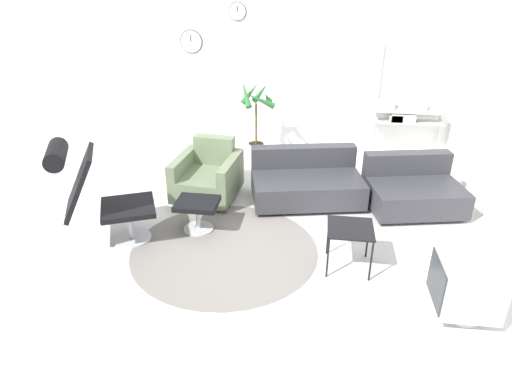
# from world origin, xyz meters

# --- Properties ---
(ground_plane) EXTENTS (12.00, 12.00, 0.00)m
(ground_plane) POSITION_xyz_m (0.00, 0.00, 0.00)
(ground_plane) COLOR silver
(wall_back) EXTENTS (12.00, 0.09, 2.80)m
(wall_back) POSITION_xyz_m (-0.00, 3.15, 1.40)
(wall_back) COLOR white
(wall_back) RESTS_ON ground_plane
(round_rug) EXTENTS (2.09, 2.09, 0.01)m
(round_rug) POSITION_xyz_m (-0.10, -0.35, 0.00)
(round_rug) COLOR slate
(round_rug) RESTS_ON ground_plane
(lounge_chair) EXTENTS (1.16, 0.92, 1.22)m
(lounge_chair) POSITION_xyz_m (-1.53, -0.41, 0.73)
(lounge_chair) COLOR #BCBCC1
(lounge_chair) RESTS_ON ground_plane
(ottoman) EXTENTS (0.49, 0.42, 0.38)m
(ottoman) POSITION_xyz_m (-0.50, 0.05, 0.29)
(ottoman) COLOR #BCBCC1
(ottoman) RESTS_ON ground_plane
(armchair_red) EXTENTS (0.88, 0.96, 0.76)m
(armchair_red) POSITION_xyz_m (-0.59, 0.96, 0.27)
(armchair_red) COLOR silver
(armchair_red) RESTS_ON ground_plane
(couch_low) EXTENTS (1.59, 1.17, 0.66)m
(couch_low) POSITION_xyz_m (0.74, 1.04, 0.24)
(couch_low) COLOR black
(couch_low) RESTS_ON ground_plane
(couch_second) EXTENTS (1.31, 1.11, 0.66)m
(couch_second) POSITION_xyz_m (2.12, 0.99, 0.24)
(couch_second) COLOR black
(couch_second) RESTS_ON ground_plane
(side_table) EXTENTS (0.47, 0.47, 0.48)m
(side_table) POSITION_xyz_m (1.25, -0.47, 0.43)
(side_table) COLOR black
(side_table) RESTS_ON ground_plane
(crt_television) EXTENTS (0.54, 0.56, 0.58)m
(crt_television) POSITION_xyz_m (2.24, -1.08, 0.31)
(crt_television) COLOR #B7B7B7
(crt_television) RESTS_ON ground_plane
(potted_plant) EXTENTS (0.63, 0.62, 1.30)m
(potted_plant) POSITION_xyz_m (-0.14, 2.46, 0.62)
(potted_plant) COLOR silver
(potted_plant) RESTS_ON ground_plane
(shelf_unit) EXTENTS (1.14, 0.28, 1.88)m
(shelf_unit) POSITION_xyz_m (2.22, 2.92, 0.76)
(shelf_unit) COLOR #BCBCC1
(shelf_unit) RESTS_ON ground_plane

